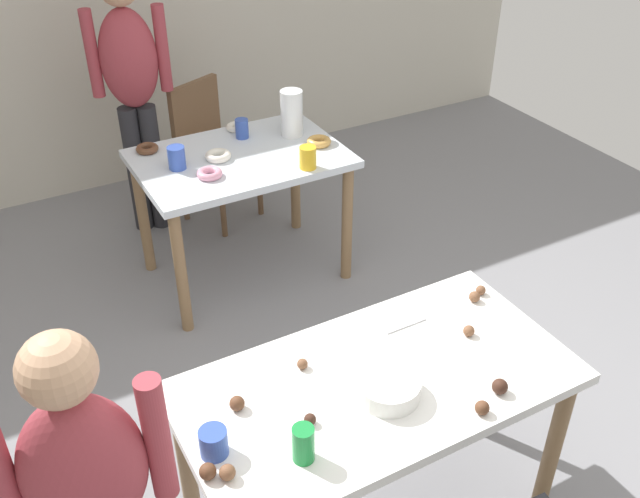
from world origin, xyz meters
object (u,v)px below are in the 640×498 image
Objects in this scene: dining_table_far at (241,174)px; person_adult_far at (132,81)px; chair_far_table at (209,144)px; soda_can at (303,444)px; mixing_bowl at (388,388)px; pitcher_far at (292,113)px; dining_table_near at (376,401)px.

dining_table_far is 0.68× the size of person_adult_far.
soda_can is at bearing -105.39° from chair_far_table.
pitcher_far is at bearing 71.69° from mixing_bowl.
dining_table_near is at bearing -88.89° from person_adult_far.
mixing_bowl is (-0.01, -0.08, 0.14)m from dining_table_near.
soda_can reaches higher than dining_table_near.
person_adult_far reaches higher than pitcher_far.
dining_table_near is 1.23× the size of dining_table_far.
mixing_bowl is 0.81× the size of pitcher_far.
dining_table_near is at bearing 81.68° from mixing_bowl.
pitcher_far is at bearing 63.79° from soda_can.
dining_table_far is 0.44m from pitcher_far.
soda_can is 0.48× the size of pitcher_far.
dining_table_far is 2.02m from soda_can.
chair_far_table is 2.59m from mixing_bowl.
dining_table_far is at bearing 81.33° from mixing_bowl.
mixing_bowl is at bearing -98.67° from dining_table_far.
mixing_bowl is (0.04, -2.59, -0.18)m from person_adult_far.
person_adult_far is 6.26× the size of pitcher_far.
person_adult_far is 0.95m from pitcher_far.
mixing_bowl is 0.37m from soda_can.
person_adult_far is at bearing 90.83° from mixing_bowl.
person_adult_far reaches higher than soda_can.
chair_far_table is at bearing 81.70° from mixing_bowl.
pitcher_far is (0.26, -0.63, 0.38)m from chair_far_table.
chair_far_table is at bearing -5.85° from person_adult_far.
soda_can is at bearing -165.44° from mixing_bowl.
dining_table_near is at bearing -108.71° from pitcher_far.
dining_table_near is 1.52× the size of chair_far_table.
chair_far_table is 0.78m from pitcher_far.
dining_table_far is at bearing -97.39° from chair_far_table.
mixing_bowl is at bearing 14.56° from soda_can.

